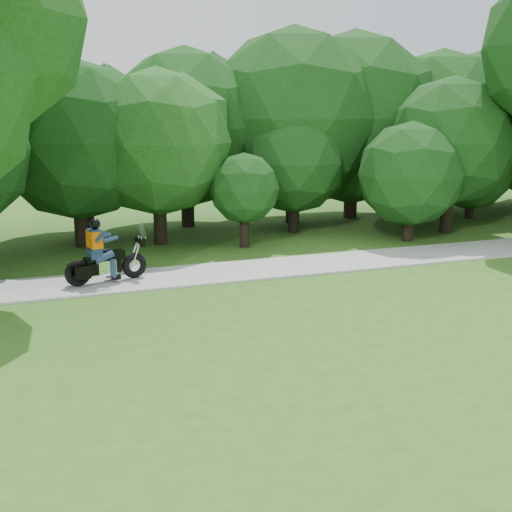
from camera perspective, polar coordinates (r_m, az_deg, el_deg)
walkway at (r=18.53m, az=5.64°, el=-0.70°), size 60.00×2.20×0.06m
tree_line at (r=25.17m, az=4.46°, el=11.10°), size 40.17×11.80×7.57m
touring_motorcycle at (r=16.58m, az=-13.60°, el=-0.31°), size 2.16×1.01×1.66m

